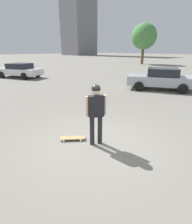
% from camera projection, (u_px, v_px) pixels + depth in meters
% --- Properties ---
extents(ground_plane, '(220.00, 220.00, 0.00)m').
position_uv_depth(ground_plane, '(96.00, 143.00, 5.15)').
color(ground_plane, gray).
extents(person, '(0.54, 0.36, 1.76)m').
position_uv_depth(person, '(96.00, 109.00, 4.79)').
color(person, '#262628').
rests_on(person, ground_plane).
extents(skateboard, '(0.73, 0.63, 0.08)m').
position_uv_depth(skateboard, '(73.00, 138.00, 5.35)').
color(skateboard, tan).
rests_on(skateboard, ground_plane).
extents(car_parked_near, '(3.88, 4.69, 1.44)m').
position_uv_depth(car_parked_near, '(161.00, 79.00, 11.98)').
color(car_parked_near, '#ADB2B7').
rests_on(car_parked_near, ground_plane).
extents(car_parked_far, '(3.71, 4.80, 1.37)m').
position_uv_depth(car_parked_far, '(20.00, 70.00, 17.08)').
color(car_parked_far, silver).
rests_on(car_parked_far, ground_plane).
extents(building_block_distant, '(11.65, 14.46, 41.36)m').
position_uv_depth(building_block_distant, '(78.00, 8.00, 80.91)').
color(building_block_distant, slate).
rests_on(building_block_distant, ground_plane).
extents(tree_distant, '(4.57, 4.57, 7.18)m').
position_uv_depth(tree_distant, '(144.00, 36.00, 31.91)').
color(tree_distant, brown).
rests_on(tree_distant, ground_plane).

